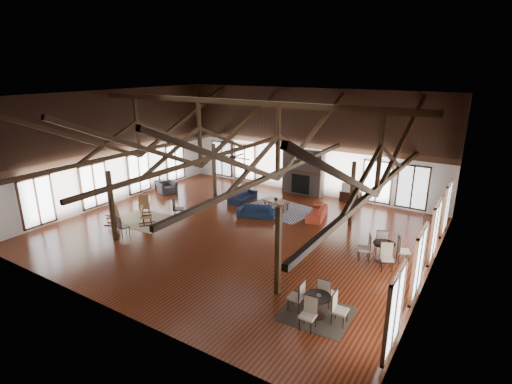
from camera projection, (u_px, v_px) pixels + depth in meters
The scene contains 31 objects.
floor at pixel (238, 232), 18.03m from camera, with size 16.00×16.00×0.00m, color #5C2C13.
ceiling at pixel (236, 96), 16.20m from camera, with size 16.00×14.00×0.02m, color black.
wall_back at pixel (307, 142), 22.76m from camera, with size 16.00×0.02×6.00m, color white.
wall_front at pixel (98, 218), 11.47m from camera, with size 16.00×0.02×6.00m, color white.
wall_left at pixel (113, 148), 21.17m from camera, with size 0.02×14.00×6.00m, color white.
wall_right at pixel (437, 199), 13.07m from camera, with size 0.02×14.00×6.00m, color white.
roof_truss at pixel (236, 144), 16.80m from camera, with size 15.60×14.07×3.14m.
post_grid at pixel (237, 200), 17.57m from camera, with size 8.16×7.16×3.05m.
fireplace at pixel (303, 172), 23.02m from camera, with size 2.50×0.69×2.60m.
ceiling_fan at pixel (233, 156), 15.83m from camera, with size 1.60×1.60×0.75m.
sofa_navy_front at pixel (256, 211), 19.75m from camera, with size 1.86×0.73×0.54m, color #142139.
sofa_navy_left at pixel (243, 196), 22.09m from camera, with size 0.76×1.93×0.56m, color #131B35.
sofa_orange at pixel (317, 213), 19.58m from camera, with size 0.75×1.91×0.56m, color #A83520.
coffee_table at pixel (276, 202), 20.61m from camera, with size 1.42×0.95×0.50m.
vase at pixel (276, 198), 20.63m from camera, with size 0.20×0.20×0.21m, color #B2B2B2.
armchair at pixel (167, 187), 23.42m from camera, with size 0.89×1.02×0.66m, color #303032.
side_table_lamp at pixel (160, 183), 23.96m from camera, with size 0.44×0.44×1.12m.
rocking_chair_a at pixel (144, 206), 19.77m from camera, with size 0.91×0.97×1.12m.
rocking_chair_b at pixel (145, 216), 18.68m from camera, with size 0.78×0.86×0.99m.
rocking_chair_c at pixel (114, 216), 18.71m from camera, with size 0.85×0.68×0.97m.
side_chair_a at pixel (176, 206), 19.38m from camera, with size 0.65×0.65×1.11m.
side_chair_b at pixel (121, 225), 17.34m from camera, with size 0.50×0.50×0.98m.
cafe_table_near at pixel (317, 302), 11.84m from camera, with size 1.86×1.86×0.97m.
cafe_table_far at pixel (384, 249), 15.23m from camera, with size 1.96×1.96×1.01m.
cup_near at pixel (319, 296), 11.70m from camera, with size 0.12×0.12×0.09m, color #B2B2B2.
cup_far at pixel (386, 243), 15.08m from camera, with size 0.11×0.11×0.09m, color #B2B2B2.
tv_console at pixel (350, 197), 21.95m from camera, with size 1.09×0.41×0.54m, color black.
television at pixel (350, 188), 21.81m from camera, with size 0.89×0.12×0.51m, color #B2B2B2.
rug_tan at pixel (145, 220), 19.35m from camera, with size 2.82×2.21×0.01m, color tan.
rug_navy at pixel (280, 209), 20.85m from camera, with size 3.51×2.63×0.01m, color #171E41.
rug_dark at pixel (317, 314), 12.08m from camera, with size 2.01×1.83×0.01m, color black.
Camera 1 is at (9.53, -13.64, 7.21)m, focal length 28.00 mm.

